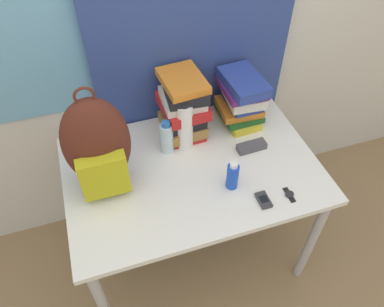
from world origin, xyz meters
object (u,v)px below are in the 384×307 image
book_stack_left (183,105)px  water_bottle (167,138)px  sunglasses_case (251,147)px  sports_bottle (184,125)px  sunscreen_bottle (233,176)px  cell_phone (264,200)px  wristwatch (289,194)px  book_stack_center (241,98)px  backpack (97,146)px

book_stack_left → water_bottle: 0.18m
book_stack_left → sunglasses_case: bearing=-39.3°
water_bottle → sunglasses_case: bearing=-17.1°
sunglasses_case → book_stack_left: bearing=140.7°
sports_bottle → sunscreen_bottle: (0.13, -0.32, -0.06)m
cell_phone → wristwatch: 0.13m
wristwatch → sunglasses_case: bearing=97.6°
book_stack_center → cell_phone: bearing=-101.8°
book_stack_center → cell_phone: size_ratio=3.25×
sports_bottle → sunglasses_case: 0.36m
wristwatch → sports_bottle: bearing=127.9°
water_bottle → sunglasses_case: 0.43m
sunscreen_bottle → water_bottle: bearing=124.9°
cell_phone → book_stack_left: bearing=110.2°
sunglasses_case → wristwatch: sunglasses_case is taller
sunscreen_bottle → cell_phone: bearing=-50.7°
book_stack_center → wristwatch: size_ratio=3.35×
sunglasses_case → wristwatch: bearing=-82.4°
backpack → water_bottle: size_ratio=2.82×
backpack → sunglasses_case: size_ratio=3.51×
book_stack_left → book_stack_center: bearing=-0.1°
water_bottle → sunglasses_case: size_ratio=1.24×
book_stack_center → sunglasses_case: (-0.03, -0.23, -0.13)m
book_stack_center → sports_bottle: size_ratio=1.02×
book_stack_center → water_bottle: size_ratio=1.52×
book_stack_left → cell_phone: (0.20, -0.55, -0.17)m
book_stack_left → sunscreen_bottle: 0.45m
backpack → book_stack_left: (0.45, 0.21, -0.05)m
sports_bottle → sunglasses_case: size_ratio=1.86×
sunscreen_bottle → wristwatch: 0.27m
cell_phone → wristwatch: size_ratio=1.03×
wristwatch → backpack: bearing=156.0°
backpack → sunglasses_case: backpack is taller
water_bottle → sunscreen_bottle: 0.39m
sports_bottle → sunscreen_bottle: size_ratio=1.79×
backpack → book_stack_center: bearing=15.3°
sunscreen_bottle → book_stack_center: bearing=62.7°
book_stack_center → wristwatch: book_stack_center is taller
sports_bottle → wristwatch: sports_bottle is taller
book_stack_center → sunscreen_bottle: size_ratio=1.83×
water_bottle → sports_bottle: (0.10, 0.01, 0.05)m
backpack → book_stack_left: bearing=25.1°
backpack → sunglasses_case: bearing=-1.9°
sports_bottle → sunglasses_case: bearing=-23.2°
book_stack_center → sports_bottle: (-0.34, -0.10, -0.01)m
sports_bottle → wristwatch: bearing=-52.1°
backpack → sports_bottle: (0.42, 0.11, -0.09)m
sunscreen_bottle → wristwatch: sunscreen_bottle is taller
cell_phone → sunglasses_case: 0.33m
backpack → water_bottle: 0.37m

